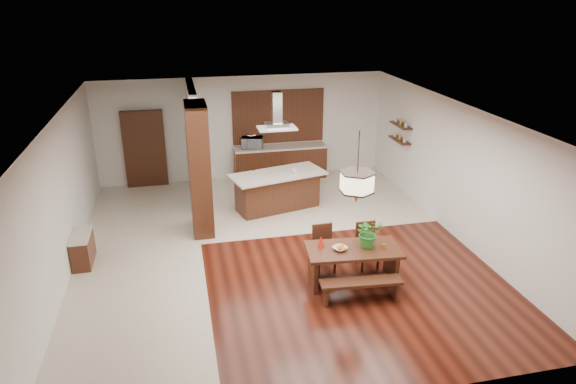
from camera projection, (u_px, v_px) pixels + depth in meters
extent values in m
plane|color=black|center=(274.00, 248.00, 10.81)|extent=(9.00, 9.00, 0.00)
cube|color=white|center=(273.00, 113.00, 9.74)|extent=(8.00, 9.00, 0.04)
cube|color=silver|center=(243.00, 128.00, 14.36)|extent=(8.00, 0.04, 2.90)
cube|color=silver|center=(344.00, 313.00, 6.19)|extent=(8.00, 0.04, 2.90)
cube|color=silver|center=(61.00, 201.00, 9.47)|extent=(0.04, 9.00, 2.90)
cube|color=silver|center=(455.00, 170.00, 11.08)|extent=(0.04, 9.00, 2.90)
cube|color=beige|center=(139.00, 262.00, 10.26)|extent=(2.50, 9.00, 0.01)
cube|color=beige|center=(303.00, 199.00, 13.33)|extent=(5.50, 4.00, 0.01)
cube|color=#3E200F|center=(273.00, 113.00, 9.74)|extent=(8.00, 9.00, 0.02)
cube|color=black|center=(199.00, 170.00, 11.08)|extent=(0.45, 1.00, 2.90)
cube|color=silver|center=(194.00, 143.00, 12.99)|extent=(0.18, 2.40, 2.90)
cube|color=black|center=(83.00, 249.00, 10.11)|extent=(0.37, 0.88, 0.63)
cube|color=black|center=(145.00, 149.00, 13.87)|extent=(1.10, 0.20, 2.10)
cube|color=black|center=(280.00, 163.00, 14.66)|extent=(2.60, 0.60, 0.90)
cube|color=beige|center=(280.00, 147.00, 14.48)|extent=(2.60, 0.62, 0.05)
cube|color=#A56631|center=(278.00, 116.00, 14.41)|extent=(2.60, 0.08, 1.50)
cube|color=black|center=(399.00, 140.00, 13.43)|extent=(0.26, 0.90, 0.04)
cube|color=black|center=(401.00, 125.00, 13.28)|extent=(0.26, 0.90, 0.04)
cube|color=black|center=(353.00, 250.00, 9.31)|extent=(1.77, 1.01, 0.06)
cube|color=black|center=(313.00, 269.00, 9.36)|extent=(0.14, 0.69, 0.65)
cube|color=black|center=(391.00, 264.00, 9.53)|extent=(0.14, 0.69, 0.65)
imported|color=#2C7B29|center=(369.00, 233.00, 9.28)|extent=(0.51, 0.45, 0.55)
imported|color=beige|center=(340.00, 248.00, 9.23)|extent=(0.33, 0.33, 0.06)
cone|color=red|center=(321.00, 241.00, 9.31)|extent=(0.14, 0.14, 0.22)
cylinder|color=gold|center=(384.00, 246.00, 9.26)|extent=(0.09, 0.09, 0.10)
cube|color=black|center=(277.00, 192.00, 12.61)|extent=(2.10, 1.21, 0.89)
cube|color=beige|center=(278.00, 174.00, 12.39)|extent=(2.45, 1.53, 0.05)
imported|color=silver|center=(294.00, 171.00, 12.38)|extent=(0.15, 0.15, 0.11)
imported|color=#ADAFB4|center=(252.00, 143.00, 14.23)|extent=(0.65, 0.52, 0.32)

